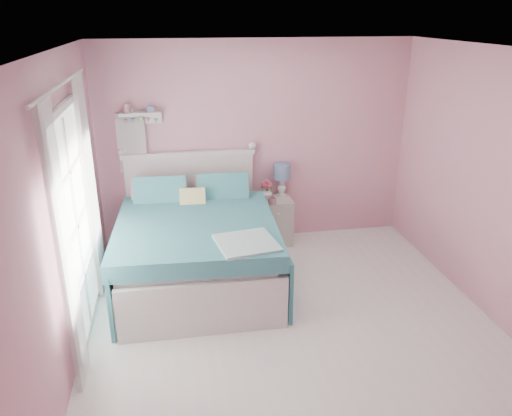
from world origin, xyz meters
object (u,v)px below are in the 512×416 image
object	(u,v)px
teacup	(272,201)
table_lamp	(282,174)
bed	(196,247)
nightstand	(275,221)
vase	(267,193)

from	to	relation	value
teacup	table_lamp	bearing A→B (deg)	56.07
bed	table_lamp	bearing A→B (deg)	41.60
table_lamp	teacup	world-z (taller)	table_lamp
nightstand	table_lamp	size ratio (longest dim) A/B	1.38
nightstand	vase	world-z (taller)	vase
nightstand	teacup	world-z (taller)	teacup
bed	teacup	bearing A→B (deg)	37.02
bed	table_lamp	size ratio (longest dim) A/B	4.98
vase	teacup	xyz separation A→B (m)	(0.03, -0.20, -0.04)
bed	teacup	xyz separation A→B (m)	(1.01, 0.69, 0.24)
nightstand	vase	xyz separation A→B (m)	(-0.11, 0.04, 0.38)
bed	vase	distance (m)	1.35
bed	nightstand	world-z (taller)	bed
nightstand	teacup	size ratio (longest dim) A/B	5.63
vase	table_lamp	bearing A→B (deg)	18.70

